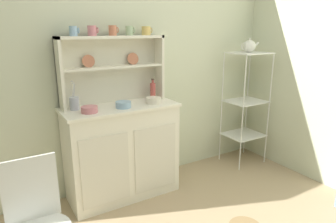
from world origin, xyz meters
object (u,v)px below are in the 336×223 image
(bowl_mixing_large, at_px, (89,109))
(bakers_rack, at_px, (246,96))
(hutch_cabinet, at_px, (122,150))
(jam_bottle, at_px, (153,91))
(utensil_jar, at_px, (74,103))
(hutch_shelf_unit, at_px, (112,64))
(porcelain_teapot, at_px, (249,46))
(cup_sky_0, at_px, (74,31))
(wire_chair, at_px, (35,217))

(bowl_mixing_large, bearing_deg, bakers_rack, 1.12)
(hutch_cabinet, xyz_separation_m, bakers_rack, (1.52, -0.04, 0.35))
(jam_bottle, xyz_separation_m, utensil_jar, (-0.76, -0.01, -0.03))
(jam_bottle, bearing_deg, utensil_jar, -179.42)
(bakers_rack, relative_size, utensil_jar, 5.28)
(hutch_shelf_unit, bearing_deg, porcelain_teapot, -7.49)
(cup_sky_0, height_order, porcelain_teapot, cup_sky_0)
(wire_chair, bearing_deg, bowl_mixing_large, 47.75)
(jam_bottle, height_order, porcelain_teapot, porcelain_teapot)
(bakers_rack, bearing_deg, utensil_jar, 176.50)
(bakers_rack, bearing_deg, wire_chair, -162.58)
(utensil_jar, bearing_deg, porcelain_teapot, -3.51)
(jam_bottle, bearing_deg, bakers_rack, -6.21)
(jam_bottle, height_order, utensil_jar, utensil_jar)
(porcelain_teapot, bearing_deg, wire_chair, -162.57)
(hutch_cabinet, relative_size, bakers_rack, 0.80)
(bakers_rack, bearing_deg, hutch_cabinet, 178.58)
(wire_chair, height_order, cup_sky_0, cup_sky_0)
(bakers_rack, xyz_separation_m, utensil_jar, (-1.90, 0.12, 0.14))
(wire_chair, height_order, jam_bottle, jam_bottle)
(jam_bottle, bearing_deg, hutch_shelf_unit, 168.73)
(bowl_mixing_large, xyz_separation_m, porcelain_teapot, (1.82, 0.04, 0.46))
(hutch_cabinet, bearing_deg, cup_sky_0, 159.53)
(hutch_shelf_unit, height_order, porcelain_teapot, hutch_shelf_unit)
(hutch_cabinet, relative_size, bowl_mixing_large, 7.57)
(hutch_cabinet, bearing_deg, bowl_mixing_large, -166.29)
(hutch_shelf_unit, distance_m, bowl_mixing_large, 0.51)
(bakers_rack, height_order, jam_bottle, bakers_rack)
(wire_chair, height_order, porcelain_teapot, porcelain_teapot)
(hutch_shelf_unit, height_order, bakers_rack, hutch_shelf_unit)
(wire_chair, relative_size, cup_sky_0, 10.63)
(bowl_mixing_large, bearing_deg, porcelain_teapot, 1.12)
(bowl_mixing_large, distance_m, jam_bottle, 0.70)
(wire_chair, distance_m, porcelain_teapot, 2.63)
(bakers_rack, height_order, utensil_jar, bakers_rack)
(wire_chair, relative_size, jam_bottle, 4.25)
(bakers_rack, height_order, wire_chair, bakers_rack)
(hutch_shelf_unit, relative_size, cup_sky_0, 12.03)
(hutch_cabinet, relative_size, utensil_jar, 4.20)
(porcelain_teapot, bearing_deg, utensil_jar, 176.49)
(bakers_rack, distance_m, jam_bottle, 1.16)
(porcelain_teapot, bearing_deg, hutch_cabinet, 178.58)
(bowl_mixing_large, height_order, porcelain_teapot, porcelain_teapot)
(hutch_shelf_unit, xyz_separation_m, cup_sky_0, (-0.33, -0.04, 0.29))
(jam_bottle, relative_size, utensil_jar, 0.82)
(utensil_jar, bearing_deg, jam_bottle, 0.58)
(cup_sky_0, bearing_deg, bakers_rack, -4.95)
(cup_sky_0, distance_m, porcelain_teapot, 1.86)
(wire_chair, bearing_deg, hutch_shelf_unit, 43.68)
(bakers_rack, relative_size, wire_chair, 1.52)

